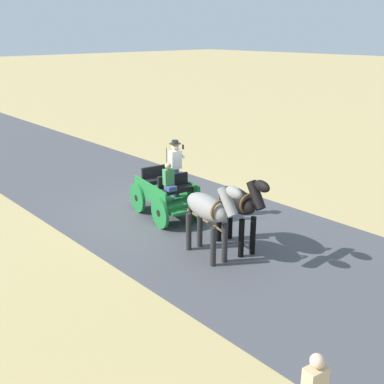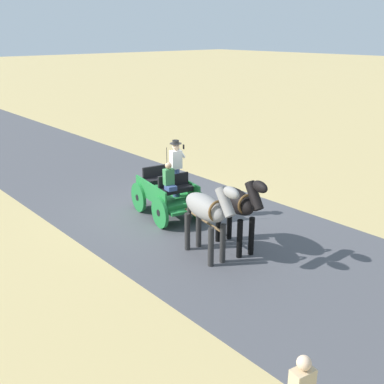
% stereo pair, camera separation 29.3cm
% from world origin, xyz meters
% --- Properties ---
extents(ground_plane, '(200.00, 200.00, 0.00)m').
position_xyz_m(ground_plane, '(0.00, 0.00, 0.00)').
color(ground_plane, tan).
extents(road_surface, '(6.69, 160.00, 0.01)m').
position_xyz_m(road_surface, '(0.00, 0.00, 0.00)').
color(road_surface, '#4C4C51').
rests_on(road_surface, ground).
extents(horse_drawn_carriage, '(1.83, 4.51, 2.50)m').
position_xyz_m(horse_drawn_carriage, '(0.20, 0.47, 0.82)').
color(horse_drawn_carriage, '#1E7233').
rests_on(horse_drawn_carriage, ground).
extents(horse_near_side, '(0.92, 2.15, 2.21)m').
position_xyz_m(horse_near_side, '(0.30, 3.54, 1.32)').
color(horse_near_side, black).
rests_on(horse_near_side, ground).
extents(horse_off_side, '(0.77, 2.15, 2.21)m').
position_xyz_m(horse_off_side, '(1.22, 3.36, 1.32)').
color(horse_off_side, gray).
rests_on(horse_off_side, ground).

